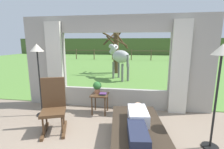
{
  "coord_description": "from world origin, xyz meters",
  "views": [
    {
      "loc": [
        0.62,
        -2.19,
        1.85
      ],
      "look_at": [
        0.0,
        1.8,
        1.05
      ],
      "focal_mm": 26.24,
      "sensor_mm": 36.0,
      "label": 1
    }
  ],
  "objects_px": {
    "reclining_person": "(138,121)",
    "floor_lamp_right": "(220,66)",
    "recliner_sofa": "(137,135)",
    "floor_lamp_left": "(38,58)",
    "pasture_tree": "(116,49)",
    "side_table": "(100,98)",
    "potted_plant": "(97,87)",
    "horse": "(120,57)",
    "rocking_chair": "(54,105)",
    "book_stack": "(103,94)"
  },
  "relations": [
    {
      "from": "recliner_sofa",
      "to": "reclining_person",
      "type": "xyz_separation_m",
      "value": [
        0.0,
        -0.05,
        0.3
      ]
    },
    {
      "from": "potted_plant",
      "to": "pasture_tree",
      "type": "xyz_separation_m",
      "value": [
        -0.24,
        5.59,
        0.74
      ]
    },
    {
      "from": "reclining_person",
      "to": "book_stack",
      "type": "xyz_separation_m",
      "value": [
        -0.88,
        1.28,
        0.03
      ]
    },
    {
      "from": "recliner_sofa",
      "to": "potted_plant",
      "type": "relative_size",
      "value": 5.61
    },
    {
      "from": "side_table",
      "to": "potted_plant",
      "type": "xyz_separation_m",
      "value": [
        -0.08,
        0.06,
        0.28
      ]
    },
    {
      "from": "rocking_chair",
      "to": "floor_lamp_right",
      "type": "height_order",
      "value": "floor_lamp_right"
    },
    {
      "from": "recliner_sofa",
      "to": "pasture_tree",
      "type": "bearing_deg",
      "value": 93.73
    },
    {
      "from": "floor_lamp_left",
      "to": "horse",
      "type": "xyz_separation_m",
      "value": [
        1.53,
        4.33,
        -0.31
      ]
    },
    {
      "from": "horse",
      "to": "recliner_sofa",
      "type": "bearing_deg",
      "value": -118.39
    },
    {
      "from": "floor_lamp_right",
      "to": "pasture_tree",
      "type": "relative_size",
      "value": 0.65
    },
    {
      "from": "rocking_chair",
      "to": "reclining_person",
      "type": "bearing_deg",
      "value": -32.86
    },
    {
      "from": "reclining_person",
      "to": "rocking_chair",
      "type": "height_order",
      "value": "rocking_chair"
    },
    {
      "from": "reclining_person",
      "to": "floor_lamp_right",
      "type": "relative_size",
      "value": 0.79
    },
    {
      "from": "side_table",
      "to": "floor_lamp_right",
      "type": "xyz_separation_m",
      "value": [
        2.27,
        -1.12,
        1.05
      ]
    },
    {
      "from": "floor_lamp_left",
      "to": "pasture_tree",
      "type": "height_order",
      "value": "pasture_tree"
    },
    {
      "from": "reclining_person",
      "to": "pasture_tree",
      "type": "relative_size",
      "value": 0.51
    },
    {
      "from": "recliner_sofa",
      "to": "potted_plant",
      "type": "distance_m",
      "value": 1.78
    },
    {
      "from": "book_stack",
      "to": "floor_lamp_left",
      "type": "relative_size",
      "value": 0.1
    },
    {
      "from": "horse",
      "to": "pasture_tree",
      "type": "distance_m",
      "value": 1.74
    },
    {
      "from": "rocking_chair",
      "to": "pasture_tree",
      "type": "distance_m",
      "value": 6.68
    },
    {
      "from": "recliner_sofa",
      "to": "book_stack",
      "type": "relative_size",
      "value": 9.78
    },
    {
      "from": "book_stack",
      "to": "floor_lamp_right",
      "type": "height_order",
      "value": "floor_lamp_right"
    },
    {
      "from": "recliner_sofa",
      "to": "side_table",
      "type": "bearing_deg",
      "value": 120.35
    },
    {
      "from": "potted_plant",
      "to": "book_stack",
      "type": "distance_m",
      "value": 0.26
    },
    {
      "from": "reclining_person",
      "to": "floor_lamp_left",
      "type": "relative_size",
      "value": 0.79
    },
    {
      "from": "reclining_person",
      "to": "potted_plant",
      "type": "distance_m",
      "value": 1.76
    },
    {
      "from": "reclining_person",
      "to": "floor_lamp_right",
      "type": "distance_m",
      "value": 1.62
    },
    {
      "from": "pasture_tree",
      "to": "potted_plant",
      "type": "bearing_deg",
      "value": -87.54
    },
    {
      "from": "potted_plant",
      "to": "book_stack",
      "type": "bearing_deg",
      "value": -33.71
    },
    {
      "from": "rocking_chair",
      "to": "pasture_tree",
      "type": "xyz_separation_m",
      "value": [
        0.45,
        6.61,
        0.9
      ]
    },
    {
      "from": "side_table",
      "to": "reclining_person",
      "type": "bearing_deg",
      "value": -53.8
    },
    {
      "from": "reclining_person",
      "to": "side_table",
      "type": "height_order",
      "value": "reclining_person"
    },
    {
      "from": "recliner_sofa",
      "to": "book_stack",
      "type": "height_order",
      "value": "book_stack"
    },
    {
      "from": "floor_lamp_left",
      "to": "rocking_chair",
      "type": "bearing_deg",
      "value": -42.27
    },
    {
      "from": "floor_lamp_left",
      "to": "floor_lamp_right",
      "type": "height_order",
      "value": "floor_lamp_right"
    },
    {
      "from": "recliner_sofa",
      "to": "side_table",
      "type": "xyz_separation_m",
      "value": [
        -0.98,
        1.29,
        0.21
      ]
    },
    {
      "from": "side_table",
      "to": "floor_lamp_left",
      "type": "height_order",
      "value": "floor_lamp_left"
    },
    {
      "from": "pasture_tree",
      "to": "rocking_chair",
      "type": "bearing_deg",
      "value": -93.93
    },
    {
      "from": "side_table",
      "to": "book_stack",
      "type": "relative_size",
      "value": 2.83
    },
    {
      "from": "book_stack",
      "to": "floor_lamp_right",
      "type": "distance_m",
      "value": 2.59
    },
    {
      "from": "potted_plant",
      "to": "horse",
      "type": "xyz_separation_m",
      "value": [
        0.17,
        3.92,
        0.45
      ]
    },
    {
      "from": "recliner_sofa",
      "to": "horse",
      "type": "distance_m",
      "value": 5.43
    },
    {
      "from": "recliner_sofa",
      "to": "floor_lamp_right",
      "type": "height_order",
      "value": "floor_lamp_right"
    },
    {
      "from": "reclining_person",
      "to": "horse",
      "type": "xyz_separation_m",
      "value": [
        -0.89,
        5.32,
        0.63
      ]
    },
    {
      "from": "reclining_person",
      "to": "pasture_tree",
      "type": "xyz_separation_m",
      "value": [
        -1.3,
        6.99,
        0.92
      ]
    },
    {
      "from": "potted_plant",
      "to": "floor_lamp_left",
      "type": "bearing_deg",
      "value": -163.28
    },
    {
      "from": "book_stack",
      "to": "recliner_sofa",
      "type": "bearing_deg",
      "value": -54.34
    },
    {
      "from": "side_table",
      "to": "floor_lamp_left",
      "type": "bearing_deg",
      "value": -166.38
    },
    {
      "from": "recliner_sofa",
      "to": "reclining_person",
      "type": "distance_m",
      "value": 0.31
    },
    {
      "from": "side_table",
      "to": "potted_plant",
      "type": "distance_m",
      "value": 0.29
    }
  ]
}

